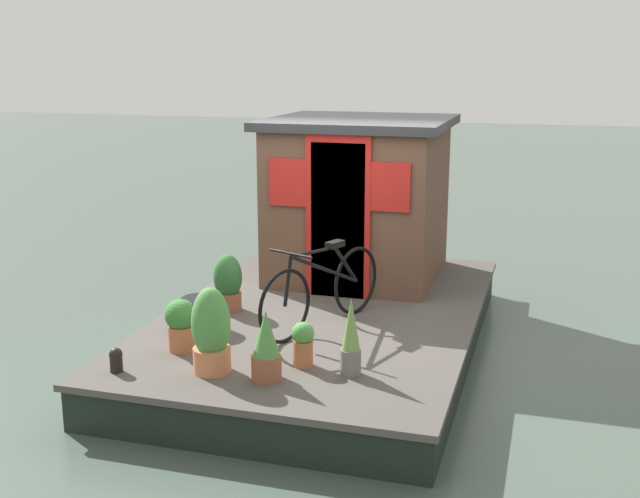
{
  "coord_description": "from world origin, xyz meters",
  "views": [
    {
      "loc": [
        -7.6,
        -2.22,
        3.03
      ],
      "look_at": [
        -0.2,
        0.0,
        1.14
      ],
      "focal_mm": 44.38,
      "sensor_mm": 36.0,
      "label": 1
    }
  ],
  "objects_px": {
    "bicycle": "(322,289)",
    "potted_plant_fern": "(303,343)",
    "houseboat_cabin": "(359,197)",
    "potted_plant_basil": "(211,332)",
    "potted_plant_mint": "(266,347)",
    "potted_plant_succulent": "(228,283)",
    "potted_plant_rosemary": "(351,338)",
    "charcoal_grill": "(201,309)",
    "potted_plant_sage": "(181,323)",
    "mooring_bollard": "(116,359)"
  },
  "relations": [
    {
      "from": "potted_plant_succulent",
      "to": "mooring_bollard",
      "type": "height_order",
      "value": "potted_plant_succulent"
    },
    {
      "from": "potted_plant_succulent",
      "to": "potted_plant_sage",
      "type": "distance_m",
      "value": 1.2
    },
    {
      "from": "potted_plant_succulent",
      "to": "potted_plant_fern",
      "type": "bearing_deg",
      "value": -135.33
    },
    {
      "from": "potted_plant_sage",
      "to": "potted_plant_mint",
      "type": "distance_m",
      "value": 1.04
    },
    {
      "from": "potted_plant_rosemary",
      "to": "mooring_bollard",
      "type": "distance_m",
      "value": 1.98
    },
    {
      "from": "bicycle",
      "to": "mooring_bollard",
      "type": "xyz_separation_m",
      "value": [
        -1.58,
        1.34,
        -0.28
      ]
    },
    {
      "from": "houseboat_cabin",
      "to": "potted_plant_succulent",
      "type": "relative_size",
      "value": 3.45
    },
    {
      "from": "houseboat_cabin",
      "to": "charcoal_grill",
      "type": "height_order",
      "value": "houseboat_cabin"
    },
    {
      "from": "houseboat_cabin",
      "to": "potted_plant_basil",
      "type": "height_order",
      "value": "houseboat_cabin"
    },
    {
      "from": "potted_plant_mint",
      "to": "mooring_bollard",
      "type": "xyz_separation_m",
      "value": [
        -0.22,
        1.27,
        -0.17
      ]
    },
    {
      "from": "potted_plant_basil",
      "to": "potted_plant_mint",
      "type": "relative_size",
      "value": 1.25
    },
    {
      "from": "potted_plant_succulent",
      "to": "potted_plant_rosemary",
      "type": "bearing_deg",
      "value": -128.06
    },
    {
      "from": "bicycle",
      "to": "potted_plant_fern",
      "type": "relative_size",
      "value": 4.28
    },
    {
      "from": "houseboat_cabin",
      "to": "bicycle",
      "type": "distance_m",
      "value": 2.04
    },
    {
      "from": "potted_plant_succulent",
      "to": "mooring_bollard",
      "type": "xyz_separation_m",
      "value": [
        -1.81,
        0.25,
        -0.18
      ]
    },
    {
      "from": "potted_plant_succulent",
      "to": "charcoal_grill",
      "type": "height_order",
      "value": "potted_plant_succulent"
    },
    {
      "from": "potted_plant_rosemary",
      "to": "bicycle",
      "type": "bearing_deg",
      "value": 27.81
    },
    {
      "from": "bicycle",
      "to": "potted_plant_fern",
      "type": "bearing_deg",
      "value": -172.85
    },
    {
      "from": "potted_plant_basil",
      "to": "potted_plant_mint",
      "type": "distance_m",
      "value": 0.5
    },
    {
      "from": "potted_plant_fern",
      "to": "potted_plant_mint",
      "type": "xyz_separation_m",
      "value": [
        -0.36,
        0.2,
        0.07
      ]
    },
    {
      "from": "mooring_bollard",
      "to": "charcoal_grill",
      "type": "bearing_deg",
      "value": -10.97
    },
    {
      "from": "potted_plant_rosemary",
      "to": "mooring_bollard",
      "type": "bearing_deg",
      "value": 105.04
    },
    {
      "from": "potted_plant_mint",
      "to": "potted_plant_succulent",
      "type": "bearing_deg",
      "value": 32.62
    },
    {
      "from": "houseboat_cabin",
      "to": "charcoal_grill",
      "type": "relative_size",
      "value": 5.43
    },
    {
      "from": "bicycle",
      "to": "charcoal_grill",
      "type": "relative_size",
      "value": 4.41
    },
    {
      "from": "potted_plant_rosemary",
      "to": "potted_plant_fern",
      "type": "xyz_separation_m",
      "value": [
        0.06,
        0.44,
        -0.11
      ]
    },
    {
      "from": "houseboat_cabin",
      "to": "potted_plant_rosemary",
      "type": "relative_size",
      "value": 3.1
    },
    {
      "from": "potted_plant_basil",
      "to": "potted_plant_sage",
      "type": "relative_size",
      "value": 1.54
    },
    {
      "from": "houseboat_cabin",
      "to": "bicycle",
      "type": "height_order",
      "value": "houseboat_cabin"
    },
    {
      "from": "potted_plant_basil",
      "to": "charcoal_grill",
      "type": "height_order",
      "value": "potted_plant_basil"
    },
    {
      "from": "potted_plant_succulent",
      "to": "mooring_bollard",
      "type": "bearing_deg",
      "value": 172.18
    },
    {
      "from": "potted_plant_succulent",
      "to": "potted_plant_mint",
      "type": "height_order",
      "value": "potted_plant_succulent"
    },
    {
      "from": "potted_plant_mint",
      "to": "mooring_bollard",
      "type": "distance_m",
      "value": 1.3
    },
    {
      "from": "potted_plant_mint",
      "to": "charcoal_grill",
      "type": "xyz_separation_m",
      "value": [
        0.97,
        1.04,
        -0.07
      ]
    },
    {
      "from": "potted_plant_succulent",
      "to": "mooring_bollard",
      "type": "distance_m",
      "value": 1.84
    },
    {
      "from": "potted_plant_fern",
      "to": "potted_plant_rosemary",
      "type": "bearing_deg",
      "value": -98.37
    },
    {
      "from": "bicycle",
      "to": "potted_plant_succulent",
      "type": "relative_size",
      "value": 2.8
    },
    {
      "from": "potted_plant_mint",
      "to": "charcoal_grill",
      "type": "distance_m",
      "value": 1.42
    },
    {
      "from": "potted_plant_basil",
      "to": "potted_plant_rosemary",
      "type": "height_order",
      "value": "potted_plant_basil"
    },
    {
      "from": "potted_plant_basil",
      "to": "potted_plant_sage",
      "type": "distance_m",
      "value": 0.61
    },
    {
      "from": "bicycle",
      "to": "potted_plant_sage",
      "type": "distance_m",
      "value": 1.43
    },
    {
      "from": "potted_plant_sage",
      "to": "houseboat_cabin",
      "type": "bearing_deg",
      "value": -17.27
    },
    {
      "from": "charcoal_grill",
      "to": "potted_plant_succulent",
      "type": "bearing_deg",
      "value": -1.66
    },
    {
      "from": "houseboat_cabin",
      "to": "bicycle",
      "type": "bearing_deg",
      "value": -176.24
    },
    {
      "from": "potted_plant_rosemary",
      "to": "potted_plant_mint",
      "type": "relative_size",
      "value": 1.13
    },
    {
      "from": "potted_plant_sage",
      "to": "potted_plant_mint",
      "type": "relative_size",
      "value": 0.81
    },
    {
      "from": "potted_plant_rosemary",
      "to": "potted_plant_mint",
      "type": "distance_m",
      "value": 0.7
    },
    {
      "from": "potted_plant_basil",
      "to": "charcoal_grill",
      "type": "relative_size",
      "value": 1.93
    },
    {
      "from": "potted_plant_rosemary",
      "to": "potted_plant_succulent",
      "type": "bearing_deg",
      "value": 51.94
    },
    {
      "from": "potted_plant_fern",
      "to": "mooring_bollard",
      "type": "distance_m",
      "value": 1.58
    }
  ]
}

